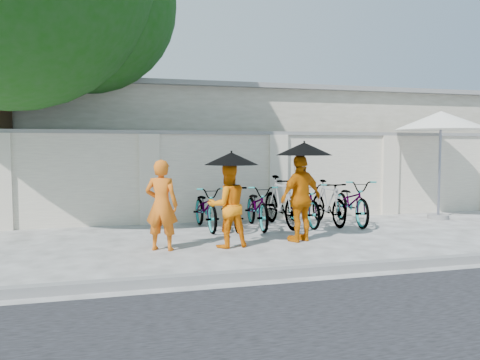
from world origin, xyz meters
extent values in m
plane|color=silver|center=(0.00, 0.00, 0.00)|extent=(80.00, 80.00, 0.00)
cube|color=gray|center=(0.00, -1.70, 0.06)|extent=(40.00, 0.16, 0.12)
cube|color=silver|center=(1.00, 3.20, 1.00)|extent=(20.00, 0.30, 2.00)
cube|color=beige|center=(2.00, 7.00, 1.60)|extent=(14.00, 6.00, 3.20)
sphere|color=#1E431B|center=(-2.30, 3.60, 4.90)|extent=(4.00, 4.00, 4.00)
imported|color=orange|center=(-1.00, 0.35, 0.75)|extent=(0.65, 0.55, 1.51)
imported|color=orange|center=(0.11, 0.30, 0.72)|extent=(0.76, 0.63, 1.43)
cylinder|color=black|center=(0.16, 0.22, 1.17)|extent=(0.02, 0.02, 0.71)
cone|color=black|center=(0.16, 0.22, 1.52)|extent=(0.92, 0.92, 0.21)
imported|color=orange|center=(1.51, 0.44, 0.79)|extent=(1.00, 0.70, 1.58)
cylinder|color=black|center=(1.53, 0.36, 1.29)|extent=(0.02, 0.02, 0.79)
cone|color=black|center=(1.53, 0.36, 1.68)|extent=(1.01, 1.01, 0.23)
cylinder|color=gray|center=(5.72, 2.10, 0.05)|extent=(0.49, 0.49, 0.10)
cylinder|color=gray|center=(5.72, 2.10, 1.15)|extent=(0.06, 0.06, 2.30)
cone|color=white|center=(5.72, 2.10, 2.34)|extent=(2.26, 2.26, 0.44)
imported|color=gray|center=(0.09, 2.11, 0.45)|extent=(0.69, 1.75, 0.90)
imported|color=gray|center=(0.63, 1.99, 0.48)|extent=(0.58, 1.64, 0.96)
imported|color=gray|center=(1.17, 1.98, 0.46)|extent=(0.72, 1.79, 0.92)
imported|color=gray|center=(1.71, 2.03, 0.55)|extent=(0.64, 1.85, 1.09)
imported|color=gray|center=(2.25, 2.07, 0.47)|extent=(0.65, 1.81, 0.94)
imported|color=gray|center=(2.79, 1.98, 0.49)|extent=(0.49, 1.64, 0.98)
imported|color=gray|center=(3.34, 1.92, 0.50)|extent=(0.89, 1.97, 1.00)
camera|label=1|loc=(-1.72, -7.40, 1.70)|focal=35.00mm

